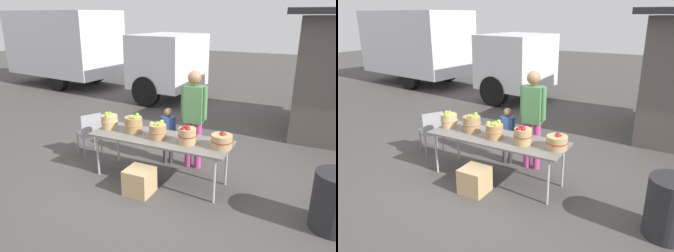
{
  "view_description": "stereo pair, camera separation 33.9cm",
  "coord_description": "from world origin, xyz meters",
  "views": [
    {
      "loc": [
        2.25,
        -4.33,
        2.62
      ],
      "look_at": [
        0.0,
        0.3,
        0.85
      ],
      "focal_mm": 34.88,
      "sensor_mm": 36.0,
      "label": 1
    },
    {
      "loc": [
        2.55,
        -4.18,
        2.62
      ],
      "look_at": [
        0.0,
        0.3,
        0.85
      ],
      "focal_mm": 34.88,
      "sensor_mm": 36.0,
      "label": 2
    }
  ],
  "objects": [
    {
      "name": "apple_basket_red_0",
      "position": [
        0.49,
        -0.05,
        0.88
      ],
      "size": [
        0.29,
        0.29,
        0.29
      ],
      "color": "tan",
      "rests_on": "market_table"
    },
    {
      "name": "box_truck",
      "position": [
        -5.8,
        5.28,
        1.49
      ],
      "size": [
        7.9,
        3.02,
        2.75
      ],
      "rotation": [
        0.0,
        0.0,
        -0.12
      ],
      "color": "silver",
      "rests_on": "ground"
    },
    {
      "name": "produce_crate",
      "position": [
        -0.08,
        -0.53,
        0.2
      ],
      "size": [
        0.4,
        0.4,
        0.4
      ],
      "primitive_type": "cube",
      "color": "tan",
      "rests_on": "ground"
    },
    {
      "name": "vendor_adult",
      "position": [
        0.3,
        0.69,
        1.02
      ],
      "size": [
        0.46,
        0.26,
        1.74
      ],
      "rotation": [
        0.0,
        0.0,
        3.25
      ],
      "color": "#CC3F8C",
      "rests_on": "ground"
    },
    {
      "name": "folding_chair",
      "position": [
        -1.66,
        0.29,
        0.51
      ],
      "size": [
        0.54,
        0.54,
        0.86
      ],
      "rotation": [
        0.0,
        0.0,
        4.2
      ],
      "color": "#99999E",
      "rests_on": "ground"
    },
    {
      "name": "apple_basket_red_1",
      "position": [
        1.01,
        0.02,
        0.86
      ],
      "size": [
        0.33,
        0.33,
        0.24
      ],
      "color": "tan",
      "rests_on": "market_table"
    },
    {
      "name": "trash_barrel",
      "position": [
        2.58,
        -0.21,
        0.39
      ],
      "size": [
        0.56,
        0.56,
        0.78
      ],
      "primitive_type": "cylinder",
      "color": "#262628",
      "rests_on": "ground"
    },
    {
      "name": "market_table",
      "position": [
        0.0,
        0.0,
        0.71
      ],
      "size": [
        2.3,
        0.76,
        0.75
      ],
      "color": "slate",
      "rests_on": "ground"
    },
    {
      "name": "apple_basket_green_1",
      "position": [
        -0.51,
        0.04,
        0.89
      ],
      "size": [
        0.31,
        0.31,
        0.32
      ],
      "color": "#A87F51",
      "rests_on": "market_table"
    },
    {
      "name": "apple_basket_green_2",
      "position": [
        -0.02,
        -0.04,
        0.88
      ],
      "size": [
        0.29,
        0.29,
        0.28
      ],
      "color": "#A87F51",
      "rests_on": "market_table"
    },
    {
      "name": "ground_plane",
      "position": [
        0.0,
        0.0,
        0.0
      ],
      "size": [
        40.0,
        40.0,
        0.0
      ],
      "primitive_type": "plane",
      "color": "#474442"
    },
    {
      "name": "apple_basket_green_0",
      "position": [
        -1.0,
        0.04,
        0.88
      ],
      "size": [
        0.3,
        0.3,
        0.29
      ],
      "color": "tan",
      "rests_on": "market_table"
    },
    {
      "name": "child_customer",
      "position": [
        -0.16,
        0.64,
        0.62
      ],
      "size": [
        0.26,
        0.2,
        1.05
      ],
      "rotation": [
        0.0,
        0.0,
        3.53
      ],
      "color": "#3F3F3F",
      "rests_on": "ground"
    }
  ]
}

